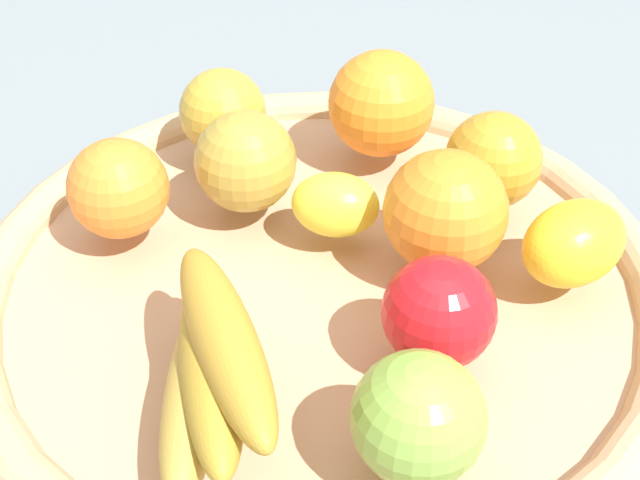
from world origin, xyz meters
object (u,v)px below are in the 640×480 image
(orange_2, at_px, (118,188))
(orange_0, at_px, (445,211))
(apple_1, at_px, (245,161))
(apple_3, at_px, (493,160))
(orange_1, at_px, (381,104))
(lemon_0, at_px, (335,205))
(banana_bunch, at_px, (211,362))
(apple_4, at_px, (439,312))
(apple_2, at_px, (418,418))
(apple_0, at_px, (223,112))
(lemon_1, at_px, (574,243))

(orange_2, bearing_deg, orange_0, -7.83)
(apple_1, height_order, apple_3, apple_1)
(orange_0, relative_size, orange_1, 0.99)
(orange_0, distance_m, apple_3, 0.08)
(lemon_0, bearing_deg, orange_0, -22.92)
(apple_1, bearing_deg, orange_2, -159.62)
(banana_bunch, distance_m, orange_2, 0.17)
(apple_4, xyz_separation_m, banana_bunch, (-0.12, -0.04, -0.00))
(apple_1, height_order, lemon_0, apple_1)
(orange_2, distance_m, apple_3, 0.26)
(apple_4, relative_size, apple_3, 0.96)
(orange_0, bearing_deg, lemon_0, 157.08)
(orange_2, height_order, orange_0, orange_0)
(orange_1, xyz_separation_m, apple_2, (0.01, -0.29, -0.01))
(lemon_0, bearing_deg, apple_4, -62.80)
(banana_bunch, xyz_separation_m, orange_0, (0.14, 0.12, 0.01))
(apple_1, relative_size, lemon_0, 1.20)
(apple_1, distance_m, apple_2, 0.24)
(apple_0, bearing_deg, banana_bunch, -85.59)
(apple_3, relative_size, apple_2, 0.99)
(banana_bunch, distance_m, apple_2, 0.11)
(orange_2, xyz_separation_m, orange_0, (0.22, -0.03, 0.01))
(apple_0, bearing_deg, orange_2, -120.76)
(apple_1, relative_size, banana_bunch, 0.45)
(apple_0, bearing_deg, apple_4, -56.08)
(apple_1, bearing_deg, banana_bunch, -91.11)
(orange_0, bearing_deg, apple_0, 140.08)
(banana_bunch, distance_m, orange_1, 0.27)
(apple_2, bearing_deg, apple_0, 113.55)
(banana_bunch, distance_m, apple_0, 0.25)
(banana_bunch, distance_m, lemon_1, 0.24)
(apple_1, height_order, orange_2, apple_1)
(orange_1, height_order, lemon_1, orange_1)
(apple_1, xyz_separation_m, apple_0, (-0.02, 0.07, -0.00))
(orange_1, distance_m, apple_3, 0.10)
(apple_4, distance_m, orange_2, 0.23)
(lemon_0, distance_m, lemon_1, 0.16)
(orange_2, bearing_deg, apple_2, -45.60)
(apple_1, bearing_deg, apple_4, -50.07)
(orange_0, relative_size, apple_0, 1.21)
(apple_0, xyz_separation_m, apple_3, (0.20, -0.06, 0.00))
(apple_1, relative_size, lemon_1, 0.98)
(apple_4, xyz_separation_m, lemon_1, (0.09, 0.07, -0.01))
(apple_4, bearing_deg, orange_1, 96.41)
(apple_3, bearing_deg, apple_1, -177.81)
(orange_1, relative_size, apple_2, 1.17)
(apple_4, xyz_separation_m, apple_3, (0.05, 0.15, 0.00))
(apple_1, xyz_separation_m, orange_2, (-0.08, -0.03, -0.00))
(lemon_0, bearing_deg, banana_bunch, -113.48)
(apple_4, height_order, apple_1, apple_1)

